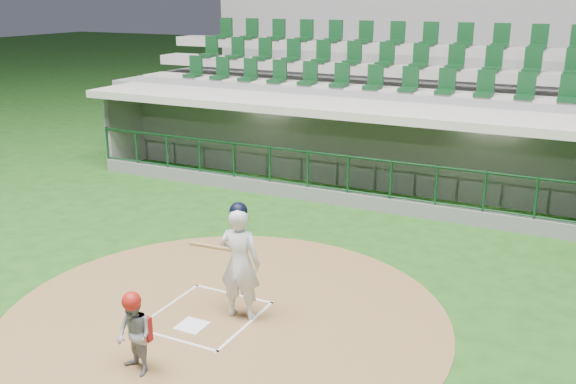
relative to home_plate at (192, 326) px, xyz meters
name	(u,v)px	position (x,y,z in m)	size (l,w,h in m)	color
ground	(216,308)	(0.00, 0.70, -0.02)	(120.00, 120.00, 0.00)	#1B4B15
dirt_circle	(225,317)	(0.30, 0.50, -0.02)	(7.20, 7.20, 0.01)	brown
home_plate	(192,326)	(0.00, 0.00, 0.00)	(0.43, 0.43, 0.02)	white
batter_box_chalk	(206,315)	(0.00, 0.40, 0.00)	(1.55, 1.80, 0.01)	silver
dugout_structure	(374,152)	(-0.01, 8.54, 0.94)	(16.40, 3.70, 3.00)	gray
seating_deck	(408,116)	(0.00, 11.61, 1.40)	(17.00, 6.72, 5.15)	slate
batter	(240,261)	(0.52, 0.62, 0.95)	(0.90, 0.91, 1.93)	silver
catcher	(134,333)	(0.04, -1.38, 0.59)	(0.66, 0.58, 1.21)	gray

